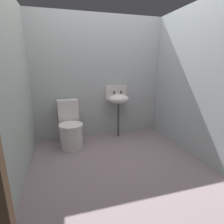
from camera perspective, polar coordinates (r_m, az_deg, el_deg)
ground_plane at (r=2.68m, az=1.76°, el=-17.09°), size 2.84×2.69×0.08m
wall_back at (r=3.43m, az=-4.24°, el=10.85°), size 2.84×0.10×2.25m
wall_left at (r=2.34m, az=-30.26°, el=6.67°), size 0.10×2.49×2.25m
wall_right at (r=3.00m, az=25.44°, el=8.76°), size 0.10×2.49×2.25m
toilet_near_wall at (r=3.14m, az=-13.33°, el=-5.09°), size 0.43×0.62×0.78m
sink at (r=3.35m, az=2.00°, el=4.35°), size 0.42×0.35×0.99m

